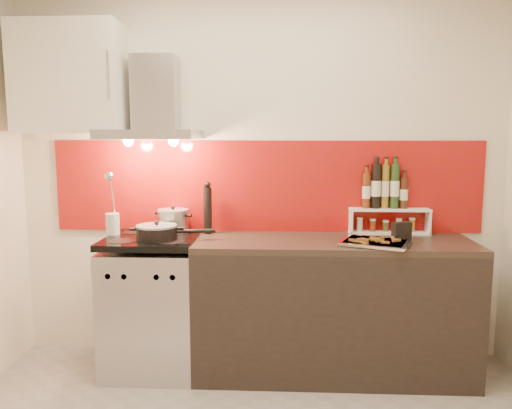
# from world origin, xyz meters

# --- Properties ---
(back_wall) EXTENTS (3.40, 0.02, 2.60)m
(back_wall) POSITION_xyz_m (0.00, 1.40, 1.30)
(back_wall) COLOR silver
(back_wall) RESTS_ON ground
(backsplash) EXTENTS (3.00, 0.02, 0.64)m
(backsplash) POSITION_xyz_m (0.05, 1.39, 1.22)
(backsplash) COLOR maroon
(backsplash) RESTS_ON back_wall
(range_stove) EXTENTS (0.60, 0.60, 0.91)m
(range_stove) POSITION_xyz_m (-0.70, 1.10, 0.44)
(range_stove) COLOR #B7B7BA
(range_stove) RESTS_ON ground
(counter) EXTENTS (1.80, 0.60, 0.90)m
(counter) POSITION_xyz_m (0.50, 1.10, 0.45)
(counter) COLOR black
(counter) RESTS_ON ground
(range_hood) EXTENTS (0.62, 0.50, 0.61)m
(range_hood) POSITION_xyz_m (-0.70, 1.24, 1.74)
(range_hood) COLOR #B7B7BA
(range_hood) RESTS_ON back_wall
(upper_cabinet) EXTENTS (0.70, 0.35, 0.72)m
(upper_cabinet) POSITION_xyz_m (-1.25, 1.22, 1.95)
(upper_cabinet) COLOR white
(upper_cabinet) RESTS_ON back_wall
(stock_pot) EXTENTS (0.21, 0.21, 0.18)m
(stock_pot) POSITION_xyz_m (-0.59, 1.27, 0.99)
(stock_pot) COLOR #B7B7BA
(stock_pot) RESTS_ON range_stove
(saute_pan) EXTENTS (0.51, 0.26, 0.12)m
(saute_pan) POSITION_xyz_m (-0.64, 1.02, 0.96)
(saute_pan) COLOR black
(saute_pan) RESTS_ON range_stove
(utensil_jar) EXTENTS (0.09, 0.14, 0.44)m
(utensil_jar) POSITION_xyz_m (-0.98, 1.15, 1.03)
(utensil_jar) COLOR silver
(utensil_jar) RESTS_ON range_stove
(pepper_mill) EXTENTS (0.06, 0.06, 0.36)m
(pepper_mill) POSITION_xyz_m (-0.35, 1.28, 1.08)
(pepper_mill) COLOR black
(pepper_mill) RESTS_ON counter
(step_shelf) EXTENTS (0.55, 0.15, 0.48)m
(step_shelf) POSITION_xyz_m (0.88, 1.34, 1.11)
(step_shelf) COLOR white
(step_shelf) RESTS_ON counter
(caddy_box) EXTENTS (0.13, 0.09, 0.11)m
(caddy_box) POSITION_xyz_m (0.94, 1.14, 0.96)
(caddy_box) COLOR black
(caddy_box) RESTS_ON counter
(baking_tray) EXTENTS (0.51, 0.45, 0.03)m
(baking_tray) POSITION_xyz_m (0.74, 0.97, 0.92)
(baking_tray) COLOR silver
(baking_tray) RESTS_ON counter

